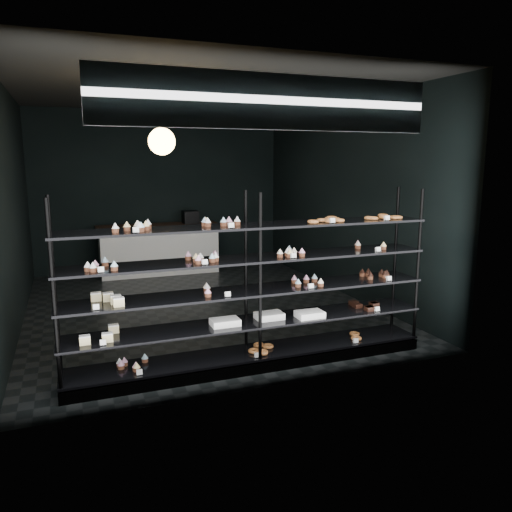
# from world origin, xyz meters

# --- Properties ---
(room) EXTENTS (5.01, 6.01, 3.20)m
(room) POSITION_xyz_m (0.00, 0.00, 1.60)
(room) COLOR black
(room) RESTS_ON ground
(display_shelf) EXTENTS (4.00, 0.50, 1.91)m
(display_shelf) POSITION_xyz_m (-0.04, -2.45, 0.63)
(display_shelf) COLOR black
(display_shelf) RESTS_ON room
(signage) EXTENTS (3.30, 0.05, 0.50)m
(signage) POSITION_xyz_m (0.00, -2.93, 2.75)
(signage) COLOR #0D1344
(signage) RESTS_ON room
(pendant_lamp) EXTENTS (0.33, 0.33, 0.89)m
(pendant_lamp) POSITION_xyz_m (-0.69, -1.10, 2.45)
(pendant_lamp) COLOR black
(pendant_lamp) RESTS_ON room
(service_counter) EXTENTS (2.37, 0.65, 1.23)m
(service_counter) POSITION_xyz_m (-0.15, 2.50, 0.50)
(service_counter) COLOR white
(service_counter) RESTS_ON room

